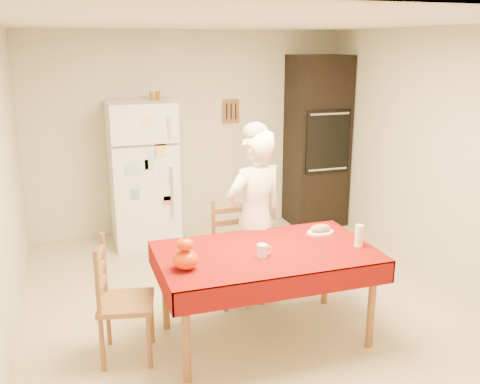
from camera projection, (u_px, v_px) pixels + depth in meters
name	position (u px, v px, depth m)	size (l,w,h in m)	color
floor	(247.00, 301.00, 5.01)	(4.50, 4.50, 0.00)	#C5B48E
room_shell	(248.00, 129.00, 4.58)	(4.02, 4.52, 2.51)	beige
refrigerator	(143.00, 174.00, 6.30)	(0.75, 0.74, 1.70)	white
oven_cabinet	(317.00, 141.00, 6.97)	(0.70, 0.62, 2.20)	black
dining_table	(266.00, 259.00, 4.21)	(1.70, 1.00, 0.76)	brown
chair_far	(236.00, 247.00, 4.96)	(0.44, 0.42, 0.95)	brown
chair_left	(117.00, 296.00, 3.99)	(0.48, 0.49, 0.95)	brown
seated_woman	(255.00, 219.00, 4.77)	(0.60, 0.39, 1.63)	white
coffee_mug	(262.00, 251.00, 4.06)	(0.08, 0.08, 0.10)	white
pumpkin_lower	(185.00, 260.00, 3.84)	(0.19, 0.19, 0.14)	#D13C04
pumpkin_upper	(185.00, 244.00, 3.80)	(0.12, 0.12, 0.09)	#C33A04
wine_glass	(359.00, 236.00, 4.27)	(0.07, 0.07, 0.18)	white
bread_plate	(320.00, 232.00, 4.58)	(0.24, 0.24, 0.02)	white
bread_loaf	(321.00, 228.00, 4.57)	(0.18, 0.10, 0.06)	#A67652
spice_jar_left	(151.00, 96.00, 6.15)	(0.05, 0.05, 0.10)	#964D1B
spice_jar_mid	(158.00, 96.00, 6.18)	(0.05, 0.05, 0.10)	brown
spice_jar_right	(158.00, 96.00, 6.18)	(0.05, 0.05, 0.10)	brown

